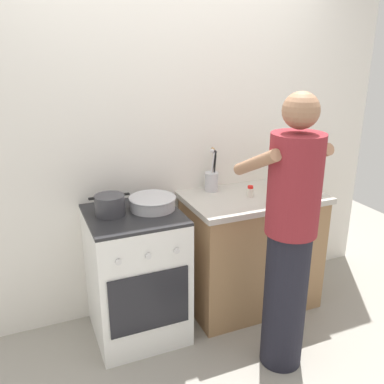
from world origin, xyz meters
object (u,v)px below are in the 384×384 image
object	(u,v)px
spice_bottle	(250,192)
person	(289,239)
mixing_bowl	(152,202)
utensil_crock	(212,178)
stove_range	(136,275)
pot	(110,205)
oil_bottle	(277,177)

from	to	relation	value
spice_bottle	person	size ratio (longest dim) A/B	0.05
mixing_bowl	utensil_crock	world-z (taller)	utensil_crock
stove_range	pot	distance (m)	0.54
stove_range	mixing_bowl	size ratio (longest dim) A/B	2.87
mixing_bowl	oil_bottle	xyz separation A→B (m)	(0.96, 0.00, 0.06)
utensil_crock	spice_bottle	xyz separation A→B (m)	(0.19, -0.23, -0.06)
oil_bottle	mixing_bowl	bearing A→B (deg)	-179.97
oil_bottle	utensil_crock	bearing A→B (deg)	157.66
utensil_crock	spice_bottle	world-z (taller)	utensil_crock
pot	person	bearing A→B (deg)	-36.82
pot	mixing_bowl	distance (m)	0.28
pot	oil_bottle	distance (m)	1.24
stove_range	pot	xyz separation A→B (m)	(-0.14, 0.03, 0.52)
stove_range	pot	size ratio (longest dim) A/B	3.48
spice_bottle	person	bearing A→B (deg)	-98.76
pot	mixing_bowl	bearing A→B (deg)	-1.65
stove_range	utensil_crock	xyz separation A→B (m)	(0.66, 0.21, 0.55)
stove_range	utensil_crock	size ratio (longest dim) A/B	2.74
pot	person	xyz separation A→B (m)	(0.90, -0.67, -0.11)
pot	spice_bottle	size ratio (longest dim) A/B	3.13
mixing_bowl	oil_bottle	bearing A→B (deg)	0.03
stove_range	oil_bottle	world-z (taller)	oil_bottle
stove_range	spice_bottle	xyz separation A→B (m)	(0.85, -0.02, 0.49)
pot	oil_bottle	xyz separation A→B (m)	(1.24, -0.01, 0.04)
mixing_bowl	person	size ratio (longest dim) A/B	0.18
pot	stove_range	bearing A→B (deg)	-13.95
spice_bottle	person	world-z (taller)	person
pot	person	distance (m)	1.13
mixing_bowl	spice_bottle	world-z (taller)	mixing_bowl
mixing_bowl	person	world-z (taller)	person
stove_range	spice_bottle	distance (m)	0.98
utensil_crock	spice_bottle	distance (m)	0.31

